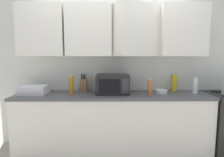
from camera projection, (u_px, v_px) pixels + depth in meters
The scene contains 10 objects.
wall_back_with_cabinets at pixel (112, 48), 2.82m from camera, with size 3.69×0.62×2.60m.
counter_run at pixel (113, 123), 2.73m from camera, with size 2.82×0.63×0.90m.
microwave at pixel (113, 84), 2.69m from camera, with size 0.48×0.37×0.28m.
dish_rack at pixel (34, 90), 2.66m from camera, with size 0.38×0.30×0.12m, color silver.
knife_block at pixel (84, 85), 2.83m from camera, with size 0.11×0.12×0.28m.
bottle_yellow_mustard at pixel (174, 83), 2.89m from camera, with size 0.08×0.08×0.27m.
bottle_spice_jar at pixel (150, 87), 2.57m from camera, with size 0.06×0.06×0.23m.
bottle_white_jar at pixel (195, 86), 2.68m from camera, with size 0.07×0.07×0.25m.
bottle_amber_vinegar at pixel (71, 85), 2.64m from camera, with size 0.07×0.07×0.28m.
bowl_ceramic_small at pixel (161, 91), 2.71m from camera, with size 0.18×0.18×0.05m, color silver.
Camera 1 is at (-0.03, -2.93, 1.44)m, focal length 29.16 mm.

